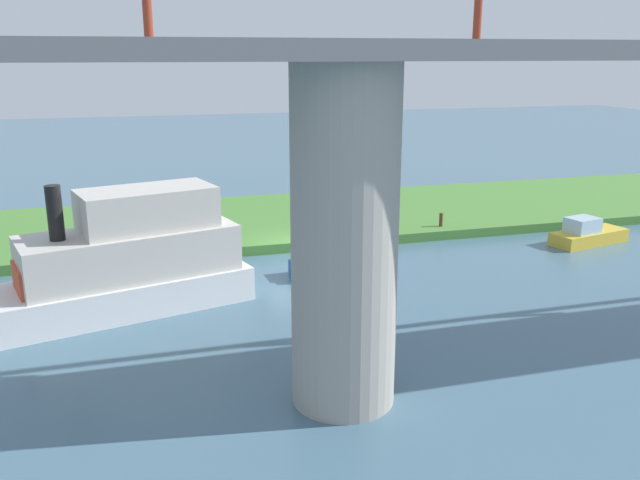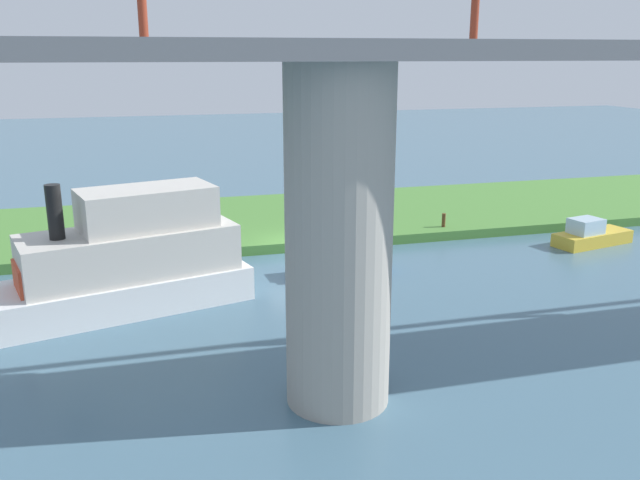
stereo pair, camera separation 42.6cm
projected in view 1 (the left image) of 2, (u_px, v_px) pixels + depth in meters
ground_plane at (293, 253)px, 33.50m from camera, size 160.00×160.00×0.00m
grassy_bank at (268, 220)px, 38.99m from camera, size 80.00×12.00×0.50m
bridge_pylon at (344, 241)px, 18.10m from camera, size 2.91×2.91×9.42m
bridge_span at (346, 40)px, 16.72m from camera, size 65.88×4.30×3.25m
person_on_bank at (347, 219)px, 35.31m from camera, size 0.51×0.51×1.39m
mooring_post at (441, 220)px, 36.51m from camera, size 0.20×0.20×0.74m
motorboat_white at (126, 262)px, 25.70m from camera, size 10.51×5.81×5.10m
houseboat_blue at (336, 263)px, 30.12m from camera, size 4.36×1.71×1.43m
pontoon_yellow at (587, 234)px, 34.97m from camera, size 4.55×2.44×1.44m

